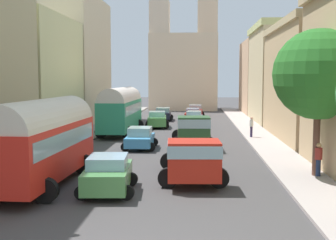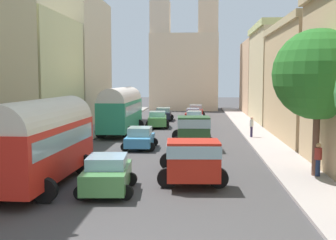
# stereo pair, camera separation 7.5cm
# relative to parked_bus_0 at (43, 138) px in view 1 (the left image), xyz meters

# --- Properties ---
(ground_plane) EXTENTS (154.00, 154.00, 0.00)m
(ground_plane) POSITION_rel_parked_bus_0_xyz_m (4.80, 17.85, -2.19)
(ground_plane) COLOR #464344
(sidewalk_left) EXTENTS (2.50, 70.00, 0.14)m
(sidewalk_left) POSITION_rel_parked_bus_0_xyz_m (-2.45, 17.85, -2.12)
(sidewalk_left) COLOR gray
(sidewalk_left) RESTS_ON ground
(sidewalk_right) EXTENTS (2.50, 70.00, 0.14)m
(sidewalk_right) POSITION_rel_parked_bus_0_xyz_m (12.05, 17.85, -2.12)
(sidewalk_right) COLOR #B3A6A2
(sidewalk_right) RESTS_ON ground
(building_left_2) EXTENTS (5.01, 11.18, 9.88)m
(building_left_2) POSITION_rel_parked_bus_0_xyz_m (-6.20, 15.73, 2.74)
(building_left_2) COLOR beige
(building_left_2) RESTS_ON ground
(building_left_3) EXTENTS (4.74, 12.83, 13.57)m
(building_left_3) POSITION_rel_parked_bus_0_xyz_m (-6.07, 28.27, 4.59)
(building_left_3) COLOR beige
(building_left_3) RESTS_ON ground
(building_right_2) EXTENTS (4.56, 14.05, 9.27)m
(building_right_2) POSITION_rel_parked_bus_0_xyz_m (15.38, 16.54, 2.47)
(building_right_2) COLOR tan
(building_right_2) RESTS_ON ground
(building_right_3) EXTENTS (4.94, 12.02, 10.75)m
(building_right_3) POSITION_rel_parked_bus_0_xyz_m (15.55, 30.40, 3.21)
(building_right_3) COLOR #CBB689
(building_right_3) RESTS_ON ground
(building_right_4) EXTENTS (4.66, 11.52, 9.99)m
(building_right_4) POSITION_rel_parked_bus_0_xyz_m (15.63, 42.54, 2.80)
(building_right_4) COLOR tan
(building_right_4) RESTS_ON ground
(distant_church) EXTENTS (10.51, 7.73, 19.37)m
(distant_church) POSITION_rel_parked_bus_0_xyz_m (4.80, 49.56, 4.80)
(distant_church) COLOR beige
(distant_church) RESTS_ON ground
(parked_bus_0) EXTENTS (3.35, 8.49, 3.95)m
(parked_bus_0) POSITION_rel_parked_bus_0_xyz_m (0.00, 0.00, 0.00)
(parked_bus_0) COLOR red
(parked_bus_0) RESTS_ON ground
(parked_bus_1) EXTENTS (3.29, 9.37, 4.09)m
(parked_bus_1) POSITION_rel_parked_bus_0_xyz_m (0.24, 18.82, 0.08)
(parked_bus_1) COLOR #2B8D68
(parked_bus_1) RESTS_ON ground
(cargo_truck_0) EXTENTS (3.40, 6.70, 2.15)m
(cargo_truck_0) POSITION_rel_parked_bus_0_xyz_m (6.69, 1.34, -1.06)
(cargo_truck_0) COLOR red
(cargo_truck_0) RESTS_ON ground
(cargo_truck_1) EXTENTS (3.23, 7.15, 2.31)m
(cargo_truck_1) POSITION_rel_parked_bus_0_xyz_m (6.61, 11.89, -1.00)
(cargo_truck_1) COLOR #2A502C
(cargo_truck_1) RESTS_ON ground
(car_0) EXTENTS (2.41, 4.32, 1.50)m
(car_0) POSITION_rel_parked_bus_0_xyz_m (6.45, 18.72, -1.43)
(car_0) COLOR #BB372E
(car_0) RESTS_ON ground
(car_1) EXTENTS (2.31, 3.93, 1.60)m
(car_1) POSITION_rel_parked_bus_0_xyz_m (6.62, 24.73, -1.39)
(car_1) COLOR slate
(car_1) RESTS_ON ground
(car_2) EXTENTS (2.32, 3.84, 1.48)m
(car_2) POSITION_rel_parked_bus_0_xyz_m (6.43, 30.75, -1.44)
(car_2) COLOR red
(car_2) RESTS_ON ground
(car_3) EXTENTS (2.39, 3.73, 1.47)m
(car_3) POSITION_rel_parked_bus_0_xyz_m (6.70, 37.34, -1.45)
(car_3) COLOR #B02B23
(car_3) RESTS_ON ground
(car_4) EXTENTS (2.57, 3.88, 1.59)m
(car_4) POSITION_rel_parked_bus_0_xyz_m (3.12, -0.90, -1.39)
(car_4) COLOR #51924D
(car_4) RESTS_ON ground
(car_5) EXTENTS (2.35, 3.68, 1.50)m
(car_5) POSITION_rel_parked_bus_0_xyz_m (2.97, 10.81, -1.44)
(car_5) COLOR #4294D0
(car_5) RESTS_ON ground
(car_6) EXTENTS (2.56, 4.14, 1.61)m
(car_6) POSITION_rel_parked_bus_0_xyz_m (2.97, 23.95, -1.38)
(car_6) COLOR #509D4A
(car_6) RESTS_ON ground
(car_7) EXTENTS (2.39, 4.13, 1.48)m
(car_7) POSITION_rel_parked_bus_0_xyz_m (2.97, 31.49, -1.44)
(car_7) COLOR black
(car_7) RESTS_ON ground
(pedestrian_2) EXTENTS (0.36, 0.36, 1.77)m
(pedestrian_2) POSITION_rel_parked_bus_0_xyz_m (12.79, 2.29, -1.18)
(pedestrian_2) COLOR navy
(pedestrian_2) RESTS_ON ground
(pedestrian_3) EXTENTS (0.43, 0.43, 1.79)m
(pedestrian_3) POSITION_rel_parked_bus_0_xyz_m (11.31, 16.42, -1.15)
(pedestrian_3) COLOR #2D2647
(pedestrian_3) RESTS_ON ground
(roadside_tree_1) EXTENTS (4.38, 4.38, 7.25)m
(roadside_tree_1) POSITION_rel_parked_bus_0_xyz_m (12.70, 2.47, 2.86)
(roadside_tree_1) COLOR brown
(roadside_tree_1) RESTS_ON ground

